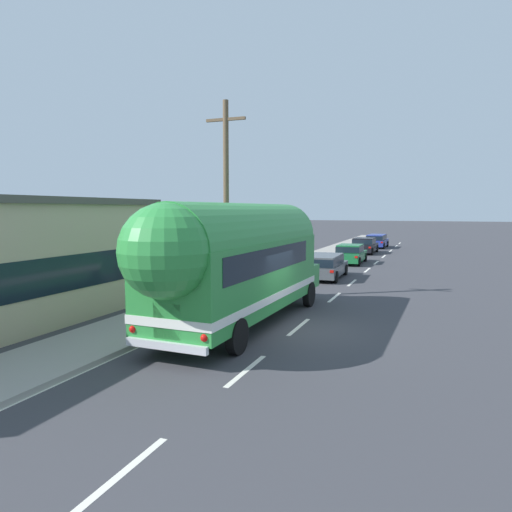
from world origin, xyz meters
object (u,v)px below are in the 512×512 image
object	(u,v)px
utility_pole	(226,198)
painted_bus	(237,259)
car_lead	(324,265)
car_third	(364,245)
car_second	(350,253)
car_fourth	(377,240)

from	to	relation	value
utility_pole	painted_bus	size ratio (longest dim) A/B	0.75
car_lead	utility_pole	bearing A→B (deg)	-108.72
painted_bus	utility_pole	bearing A→B (deg)	118.74
car_lead	car_third	bearing A→B (deg)	90.80
car_lead	car_second	bearing A→B (deg)	89.91
car_second	car_fourth	size ratio (longest dim) A/B	1.04
utility_pole	car_second	world-z (taller)	utility_pole
car_second	car_fourth	distance (m)	14.83
utility_pole	car_lead	xyz separation A→B (m)	(2.56, 7.55, -3.63)
car_third	car_lead	bearing A→B (deg)	-89.20
car_lead	car_fourth	xyz separation A→B (m)	(0.08, 22.96, -0.00)
utility_pole	car_second	xyz separation A→B (m)	(2.57, 15.68, -3.68)
car_lead	car_fourth	size ratio (longest dim) A/B	1.04
painted_bus	car_lead	bearing A→B (deg)	89.58
painted_bus	car_third	size ratio (longest dim) A/B	2.45
utility_pole	car_fourth	size ratio (longest dim) A/B	1.89
utility_pole	painted_bus	distance (m)	5.56
utility_pole	car_third	xyz separation A→B (m)	(2.33, 24.05, -3.68)
car_second	car_third	bearing A→B (deg)	91.66
car_fourth	car_third	bearing A→B (deg)	-92.72
painted_bus	car_lead	distance (m)	12.15
painted_bus	car_lead	xyz separation A→B (m)	(0.09, 12.06, -1.51)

